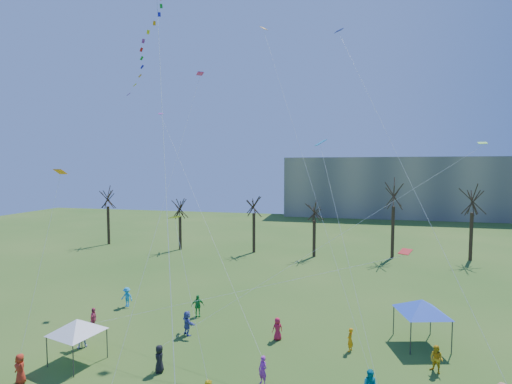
% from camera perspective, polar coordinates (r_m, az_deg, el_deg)
% --- Properties ---
extents(distant_building, '(60.00, 14.00, 15.00)m').
position_cam_1_polar(distant_building, '(98.12, 22.74, 0.72)').
color(distant_building, gray).
rests_on(distant_building, ground).
extents(bare_tree_row, '(72.00, 7.57, 11.12)m').
position_cam_1_polar(bare_tree_row, '(51.25, 13.68, -2.27)').
color(bare_tree_row, black).
rests_on(bare_tree_row, ground).
extents(big_box_kite, '(3.66, 5.65, 23.71)m').
position_cam_1_polar(big_box_kite, '(24.56, -16.68, 21.29)').
color(big_box_kite, red).
rests_on(big_box_kite, ground).
extents(canopy_tent_white, '(3.65, 3.65, 2.82)m').
position_cam_1_polar(canopy_tent_white, '(26.59, -26.73, -18.57)').
color(canopy_tent_white, '#3F3F44').
rests_on(canopy_tent_white, ground).
extents(canopy_tent_blue, '(4.14, 4.14, 3.20)m').
position_cam_1_polar(canopy_tent_blue, '(28.57, 25.01, -16.24)').
color(canopy_tent_blue, '#3F3F44').
rests_on(canopy_tent_blue, ground).
extents(festival_crowd, '(27.40, 13.47, 1.86)m').
position_cam_1_polar(festival_crowd, '(24.29, -3.16, -24.32)').
color(festival_crowd, red).
rests_on(festival_crowd, ground).
extents(small_kites_aloft, '(28.09, 17.01, 33.90)m').
position_cam_1_polar(small_kites_aloft, '(25.56, 1.30, 7.77)').
color(small_kites_aloft, orange).
rests_on(small_kites_aloft, ground).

